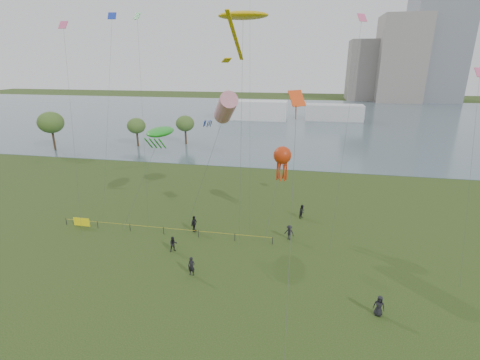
# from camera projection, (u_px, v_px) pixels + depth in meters

# --- Properties ---
(ground_plane) EXTENTS (400.00, 400.00, 0.00)m
(ground_plane) POSITION_uv_depth(u_px,v_px,m) (213.00, 333.00, 24.27)
(ground_plane) COLOR #203310
(lake) EXTENTS (400.00, 120.00, 0.08)m
(lake) POSITION_uv_depth(u_px,v_px,m) (290.00, 118.00, 117.20)
(lake) COLOR #4F636C
(lake) RESTS_ON ground_plane
(building_mid) EXTENTS (20.00, 20.00, 38.00)m
(building_mid) POSITION_uv_depth(u_px,v_px,m) (400.00, 59.00, 160.46)
(building_mid) COLOR gray
(building_mid) RESTS_ON ground_plane
(building_low) EXTENTS (16.00, 18.00, 28.00)m
(building_low) POSITION_uv_depth(u_px,v_px,m) (365.00, 70.00, 170.15)
(building_low) COLOR slate
(building_low) RESTS_ON ground_plane
(pavilion_left) EXTENTS (22.00, 8.00, 6.00)m
(pavilion_left) POSITION_uv_depth(u_px,v_px,m) (253.00, 110.00, 113.74)
(pavilion_left) COLOR white
(pavilion_left) RESTS_ON ground_plane
(pavilion_right) EXTENTS (18.00, 7.00, 5.00)m
(pavilion_right) POSITION_uv_depth(u_px,v_px,m) (334.00, 112.00, 112.03)
(pavilion_right) COLOR silver
(pavilion_right) RESTS_ON ground_plane
(trees) EXTENTS (30.28, 15.66, 8.19)m
(trees) POSITION_uv_depth(u_px,v_px,m) (107.00, 124.00, 75.09)
(trees) COLOR #342517
(trees) RESTS_ON ground_plane
(fence) EXTENTS (24.07, 0.07, 1.05)m
(fence) POSITION_uv_depth(u_px,v_px,m) (113.00, 225.00, 39.21)
(fence) COLOR black
(fence) RESTS_ON ground_plane
(spectator_a) EXTENTS (0.98, 0.92, 1.59)m
(spectator_a) POSITION_uv_depth(u_px,v_px,m) (173.00, 244.00, 34.55)
(spectator_a) COLOR black
(spectator_a) RESTS_ON ground_plane
(spectator_b) EXTENTS (1.20, 0.92, 1.65)m
(spectator_b) POSITION_uv_depth(u_px,v_px,m) (289.00, 232.00, 36.85)
(spectator_b) COLOR black
(spectator_b) RESTS_ON ground_plane
(spectator_c) EXTENTS (0.68, 1.17, 1.87)m
(spectator_c) POSITION_uv_depth(u_px,v_px,m) (194.00, 224.00, 38.57)
(spectator_c) COLOR black
(spectator_c) RESTS_ON ground_plane
(spectator_d) EXTENTS (0.92, 0.72, 1.65)m
(spectator_d) POSITION_uv_depth(u_px,v_px,m) (379.00, 306.00, 25.77)
(spectator_d) COLOR black
(spectator_d) RESTS_ON ground_plane
(spectator_f) EXTENTS (0.67, 0.47, 1.77)m
(spectator_f) POSITION_uv_depth(u_px,v_px,m) (191.00, 266.00, 30.65)
(spectator_f) COLOR black
(spectator_f) RESTS_ON ground_plane
(spectator_g) EXTENTS (0.95, 1.02, 1.67)m
(spectator_g) POSITION_uv_depth(u_px,v_px,m) (302.00, 211.00, 42.00)
(spectator_g) COLOR black
(spectator_g) RESTS_ON ground_plane
(kite_stingray) EXTENTS (5.43, 10.17, 23.06)m
(kite_stingray) POSITION_uv_depth(u_px,v_px,m) (243.00, 16.00, 36.57)
(kite_stingray) COLOR #3F3F42
(kite_windsock) EXTENTS (6.03, 5.29, 15.13)m
(kite_windsock) POSITION_uv_depth(u_px,v_px,m) (226.00, 108.00, 38.65)
(kite_windsock) COLOR #3F3F42
(kite_creature) EXTENTS (4.62, 7.25, 10.90)m
(kite_creature) POSITION_uv_depth(u_px,v_px,m) (160.00, 132.00, 39.63)
(kite_creature) COLOR #3F3F42
(kite_octopus) EXTENTS (2.21, 5.91, 9.17)m
(kite_octopus) POSITION_uv_depth(u_px,v_px,m) (282.00, 156.00, 38.56)
(kite_octopus) COLOR #3F3F42
(kite_delta) EXTENTS (1.52, 13.05, 15.85)m
(kite_delta) POSITION_uv_depth(u_px,v_px,m) (296.00, 110.00, 27.45)
(kite_delta) COLOR #3F3F42
(small_kites) EXTENTS (39.78, 7.12, 15.34)m
(small_kites) POSITION_uv_depth(u_px,v_px,m) (223.00, 9.00, 34.67)
(small_kites) COLOR #1933B2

